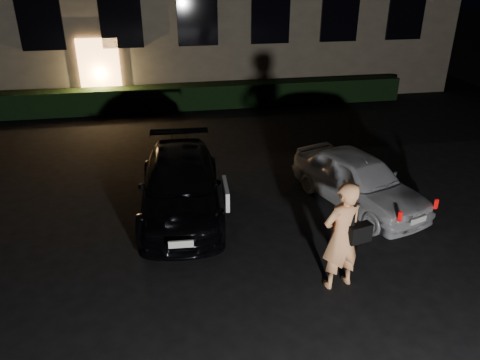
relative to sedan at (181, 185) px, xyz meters
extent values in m
plane|color=black|center=(1.20, -3.00, -0.61)|extent=(80.00, 80.00, 0.00)
cube|color=#FFA857|center=(-2.30, 7.94, 0.64)|extent=(1.40, 0.10, 2.50)
cube|color=black|center=(-4.00, 7.94, 2.39)|extent=(1.40, 0.10, 1.70)
cube|color=black|center=(-1.40, 7.94, 2.39)|extent=(1.40, 0.10, 1.70)
cube|color=black|center=(1.20, 7.94, 2.39)|extent=(1.40, 0.10, 1.70)
cube|color=black|center=(3.80, 7.94, 2.39)|extent=(1.40, 0.10, 1.70)
cube|color=black|center=(6.40, 7.94, 2.39)|extent=(1.40, 0.10, 1.70)
cube|color=black|center=(9.00, 7.94, 2.39)|extent=(1.40, 0.10, 1.70)
cube|color=black|center=(1.20, 7.50, -0.18)|extent=(15.00, 0.70, 0.85)
imported|color=black|center=(0.00, 0.00, 0.00)|extent=(1.94, 4.27, 1.21)
cube|color=white|center=(0.87, -0.82, 0.14)|extent=(0.13, 0.87, 0.40)
cube|color=silver|center=(-0.13, -2.16, -0.08)|extent=(0.44, 0.06, 0.14)
imported|color=silver|center=(3.90, -0.39, -0.01)|extent=(2.49, 3.76, 1.19)
cube|color=red|center=(3.99, -2.13, 0.04)|extent=(0.08, 0.07, 0.20)
cube|color=red|center=(4.92, -1.80, 0.04)|extent=(0.08, 0.07, 0.20)
cube|color=silver|center=(4.47, -2.01, -0.16)|extent=(0.39, 0.17, 0.12)
imported|color=#F9A466|center=(2.44, -3.05, 0.37)|extent=(0.80, 0.62, 1.95)
cube|color=black|center=(2.71, -3.12, 0.44)|extent=(0.43, 0.27, 0.31)
cube|color=black|center=(2.57, -3.11, 0.88)|extent=(0.06, 0.07, 0.61)
camera|label=1|loc=(-0.30, -9.09, 4.50)|focal=35.00mm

